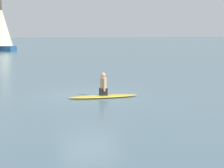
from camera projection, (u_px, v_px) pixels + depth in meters
name	position (u px, v px, depth m)	size (l,w,h in m)	color
ground_plane	(89.00, 95.00, 15.91)	(400.00, 400.00, 0.00)	slate
surfboard	(103.00, 96.00, 15.30)	(2.88, 0.64, 0.10)	gold
person_paddler	(103.00, 85.00, 15.23)	(0.33, 0.41, 0.92)	black
sailboat_far_right	(1.00, 28.00, 53.37)	(4.29, 4.29, 7.21)	navy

